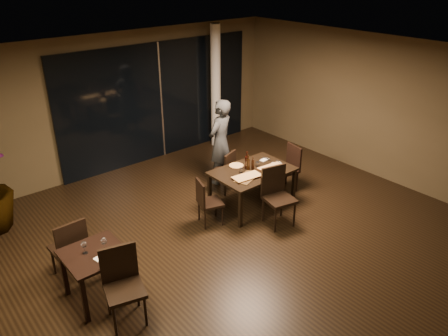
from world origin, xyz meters
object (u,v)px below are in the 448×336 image
side_table (95,261)px  chair_main_far (225,170)px  bottle_b (253,163)px  bottle_c (247,160)px  chair_main_right (289,166)px  chair_main_near (277,193)px  chair_main_left (206,200)px  main_table (253,174)px  chair_side_far (70,246)px  diner (220,142)px  chair_side_near (122,281)px  bottle_a (248,163)px

side_table → chair_main_far: size_ratio=0.89×
bottle_b → bottle_c: bottle_c is taller
chair_main_far → chair_main_right: bearing=126.2°
chair_main_near → chair_main_left: (-1.01, 0.74, -0.11)m
chair_main_right → bottle_b: (-0.99, 0.02, 0.34)m
side_table → chair_main_near: (3.33, -0.20, -0.03)m
side_table → chair_main_far: chair_main_far is taller
main_table → chair_main_left: bearing=178.3°
side_table → chair_side_far: chair_side_far is taller
chair_side_far → bottle_c: 3.49m
side_table → main_table: bearing=8.4°
main_table → bottle_c: 0.28m
main_table → side_table: 3.44m
bottle_b → chair_main_near: bearing=-97.9°
chair_main_far → bottle_b: bottle_b is taller
chair_main_right → bottle_c: 1.13m
side_table → chair_main_near: chair_main_near is taller
chair_main_far → bottle_b: size_ratio=3.59×
main_table → chair_main_left: (-1.08, 0.03, -0.19)m
side_table → chair_main_left: bearing=12.9°
side_table → bottle_b: size_ratio=3.21×
chair_main_far → chair_main_near: chair_main_near is taller
side_table → bottle_c: size_ratio=2.36×
chair_main_near → chair_main_far: bearing=101.4°
chair_main_far → diner: diner is taller
chair_side_near → bottle_a: 3.43m
diner → bottle_b: (-0.14, -1.13, -0.03)m
chair_main_near → bottle_b: size_ratio=4.26×
bottle_a → bottle_b: bottle_a is taller
main_table → bottle_a: bearing=141.0°
chair_main_right → diner: size_ratio=0.52×
main_table → chair_side_near: size_ratio=1.43×
chair_side_near → bottle_a: bearing=34.1°
chair_side_far → chair_side_near: bearing=98.3°
main_table → diner: size_ratio=0.82×
side_table → chair_side_near: (0.11, -0.56, -0.04)m
chair_main_right → bottle_c: size_ratio=2.82×
side_table → chair_main_near: size_ratio=0.75×
bottle_b → bottle_c: size_ratio=0.74×
chair_main_left → bottle_b: (1.11, -0.00, 0.39)m
chair_side_far → bottle_c: bottle_c is taller
chair_main_right → bottle_c: bottle_c is taller
chair_main_left → diner: (1.25, 1.13, 0.42)m
bottle_b → side_table: bearing=-171.2°
chair_side_near → bottle_a: bottle_a is taller
chair_main_right → bottle_a: size_ratio=3.17×
bottle_c → diner: bearing=79.0°
chair_main_near → diner: size_ratio=0.58×
chair_main_right → chair_main_left: bearing=-80.6°
chair_main_near → bottle_c: 0.90m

